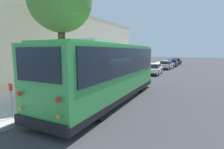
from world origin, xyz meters
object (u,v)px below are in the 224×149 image
shuttle_bus (109,69)px  parked_sedan_white (153,69)px  parked_sedan_silver (166,65)px  sign_post_near (12,100)px  sign_post_far (38,93)px  parked_sedan_black (176,62)px  parked_sedan_blue (173,63)px

shuttle_bus → parked_sedan_white: shuttle_bus is taller
parked_sedan_silver → sign_post_near: 24.71m
parked_sedan_silver → sign_post_far: (-23.40, 1.61, 0.28)m
parked_sedan_silver → parked_sedan_black: 11.56m
parked_sedan_white → sign_post_far: bearing=171.6°
parked_sedan_blue → parked_sedan_silver: bearing=177.0°
shuttle_bus → parked_sedan_blue: (25.79, 0.26, -1.19)m
parked_sedan_blue → sign_post_near: 30.37m
parked_sedan_black → sign_post_near: size_ratio=3.02×
parked_sedan_blue → sign_post_near: bearing=175.1°
parked_sedan_blue → sign_post_far: (-29.06, 1.74, 0.28)m
shuttle_bus → parked_sedan_white: 12.78m
parked_sedan_black → sign_post_near: 36.25m
parked_sedan_white → sign_post_far: (-15.98, 1.39, 0.28)m
shuttle_bus → parked_sedan_silver: size_ratio=2.18×
sign_post_near → shuttle_bus: bearing=-23.8°
parked_sedan_white → parked_sedan_silver: bearing=-5.1°
parked_sedan_blue → sign_post_far: size_ratio=2.89×
parked_sedan_black → sign_post_near: bearing=178.6°
shuttle_bus → parked_sedan_white: size_ratio=2.36×
parked_sedan_silver → sign_post_near: size_ratio=3.26×
sign_post_far → parked_sedan_black: bearing=-2.8°
parked_sedan_black → parked_sedan_white: bearing=-179.6°
parked_sedan_white → parked_sedan_silver: 7.42m
shuttle_bus → sign_post_far: bearing=147.5°
shuttle_bus → parked_sedan_black: shuttle_bus is taller
parked_sedan_silver → sign_post_near: (-24.65, 1.61, 0.27)m
sign_post_near → parked_sedan_white: bearing=-4.6°
parked_sedan_white → sign_post_near: (-17.24, 1.39, 0.27)m
shuttle_bus → sign_post_far: size_ratio=6.99×
parked_sedan_white → parked_sedan_blue: parked_sedan_blue is taller
parked_sedan_white → shuttle_bus: bearing=179.3°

